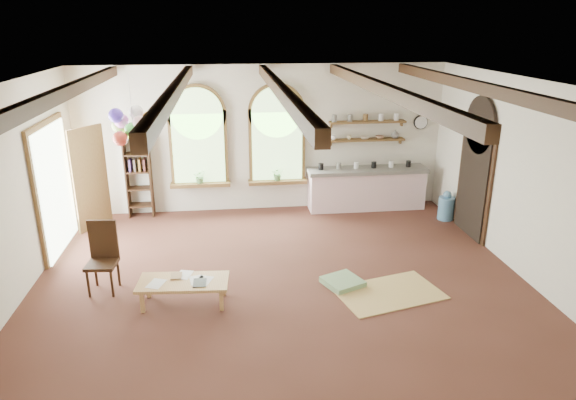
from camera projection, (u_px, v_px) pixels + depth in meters
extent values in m
plane|color=#532D22|center=(281.00, 279.00, 8.48)|extent=(8.00, 8.00, 0.00)
cube|color=brown|center=(199.00, 148.00, 11.07)|extent=(1.24, 0.08, 1.64)
cylinder|color=brown|center=(197.00, 113.00, 10.82)|extent=(1.24, 0.08, 1.24)
cube|color=#84AF69|center=(199.00, 149.00, 11.03)|extent=(1.10, 0.04, 1.50)
cube|color=brown|center=(201.00, 184.00, 11.24)|extent=(1.30, 0.28, 0.08)
cube|color=brown|center=(277.00, 146.00, 11.26)|extent=(1.24, 0.08, 1.64)
cylinder|color=brown|center=(277.00, 112.00, 11.02)|extent=(1.24, 0.08, 1.24)
cube|color=#84AF69|center=(277.00, 146.00, 11.23)|extent=(1.10, 0.04, 1.50)
cube|color=brown|center=(278.00, 182.00, 11.44)|extent=(1.30, 0.28, 0.08)
cube|color=brown|center=(54.00, 189.00, 9.34)|extent=(0.10, 1.90, 2.50)
cube|color=black|center=(474.00, 181.00, 9.98)|extent=(0.10, 1.30, 2.40)
cube|color=white|center=(366.00, 190.00, 11.60)|extent=(2.60, 0.55, 0.86)
cube|color=gray|center=(367.00, 170.00, 11.45)|extent=(2.68, 0.62, 0.08)
cube|color=brown|center=(367.00, 140.00, 11.40)|extent=(1.70, 0.24, 0.04)
cube|color=brown|center=(368.00, 122.00, 11.27)|extent=(1.70, 0.24, 0.04)
cylinder|color=black|center=(421.00, 122.00, 11.50)|extent=(0.32, 0.04, 0.32)
cube|color=#321F10|center=(127.00, 177.00, 10.96)|extent=(0.03, 0.32, 1.80)
cube|color=#321F10|center=(151.00, 176.00, 11.02)|extent=(0.03, 0.32, 1.80)
cube|color=tan|center=(183.00, 282.00, 7.64)|extent=(1.38, 0.71, 0.05)
cube|color=tan|center=(142.00, 302.00, 7.47)|extent=(0.06, 0.06, 0.34)
cube|color=tan|center=(221.00, 300.00, 7.52)|extent=(0.06, 0.06, 0.34)
cube|color=tan|center=(149.00, 287.00, 7.88)|extent=(0.06, 0.06, 0.34)
cube|color=tan|center=(223.00, 286.00, 7.93)|extent=(0.06, 0.06, 0.34)
cube|color=#321F10|center=(102.00, 264.00, 7.96)|extent=(0.48, 0.48, 0.05)
cube|color=#321F10|center=(103.00, 240.00, 8.05)|extent=(0.45, 0.08, 0.66)
cube|color=tan|center=(389.00, 293.00, 8.04)|extent=(1.79, 1.35, 0.02)
cube|color=#6E9164|center=(343.00, 282.00, 8.29)|extent=(0.73, 0.73, 0.10)
cylinder|color=#5186AE|center=(400.00, 198.00, 11.77)|extent=(0.28, 0.28, 0.42)
sphere|color=#5186AE|center=(400.00, 187.00, 11.68)|extent=(0.15, 0.15, 0.15)
cylinder|color=#5186AE|center=(446.00, 208.00, 10.99)|extent=(0.33, 0.33, 0.50)
sphere|color=#5186AE|center=(447.00, 195.00, 10.89)|extent=(0.18, 0.18, 0.18)
cylinder|color=silver|center=(130.00, 100.00, 8.74)|extent=(0.01, 0.01, 0.85)
sphere|color=#29B58B|center=(144.00, 135.00, 8.90)|extent=(0.25, 0.25, 0.25)
sphere|color=#D146D2|center=(149.00, 127.00, 8.98)|extent=(0.25, 0.25, 0.25)
sphere|color=orange|center=(150.00, 118.00, 9.12)|extent=(0.25, 0.25, 0.25)
sphere|color=silver|center=(136.00, 112.00, 9.00)|extent=(0.25, 0.25, 0.25)
sphere|color=#DCFC27|center=(131.00, 132.00, 9.17)|extent=(0.25, 0.25, 0.25)
sphere|color=#8CB54D|center=(119.00, 126.00, 9.07)|extent=(0.25, 0.25, 0.25)
sphere|color=#C65DC5|center=(121.00, 121.00, 8.85)|extent=(0.25, 0.25, 0.25)
sphere|color=#5132D7|center=(116.00, 116.00, 8.67)|extent=(0.25, 0.25, 0.25)
sphere|color=red|center=(120.00, 139.00, 8.63)|extent=(0.25, 0.25, 0.25)
sphere|color=#50E552|center=(132.00, 130.00, 8.72)|extent=(0.25, 0.25, 0.25)
sphere|color=#D099A0|center=(140.00, 123.00, 8.67)|extent=(0.25, 0.25, 0.25)
imported|color=olive|center=(171.00, 276.00, 7.75)|extent=(0.16, 0.24, 0.02)
cube|color=black|center=(200.00, 283.00, 7.56)|extent=(0.19, 0.28, 0.01)
imported|color=#598C4C|center=(200.00, 176.00, 11.15)|extent=(0.27, 0.23, 0.30)
imported|color=#598C4C|center=(278.00, 174.00, 11.35)|extent=(0.27, 0.23, 0.30)
imported|color=white|center=(334.00, 138.00, 11.30)|extent=(0.12, 0.10, 0.10)
imported|color=beige|center=(349.00, 137.00, 11.34)|extent=(0.10, 0.10, 0.09)
imported|color=beige|center=(365.00, 138.00, 11.38)|extent=(0.22, 0.22, 0.05)
imported|color=#8C664C|center=(380.00, 137.00, 11.42)|extent=(0.20, 0.20, 0.06)
imported|color=slate|center=(395.00, 134.00, 11.44)|extent=(0.18, 0.18, 0.19)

